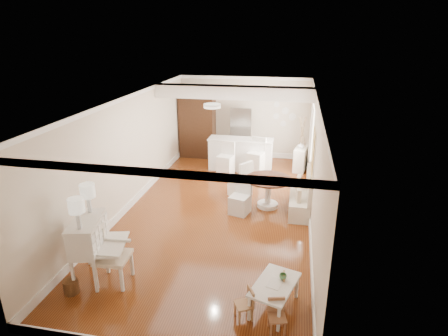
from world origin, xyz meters
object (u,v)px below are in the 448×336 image
(gustavian_armchair, at_px, (113,256))
(kids_table, at_px, (274,296))
(kids_chair_a, at_px, (244,304))
(slip_chair_far, at_px, (240,178))
(dining_table, at_px, (268,193))
(sideboard, at_px, (300,159))
(breakfast_counter, at_px, (241,154))
(wicker_basket, at_px, (71,286))
(secretary_bureau, at_px, (89,249))
(slip_chair_near, at_px, (240,196))
(pantry_cabinet, at_px, (197,125))
(fridge, at_px, (251,135))
(kids_chair_c, at_px, (277,317))
(bar_stool_right, at_px, (256,157))
(kids_chair_b, at_px, (276,287))
(bar_stool_left, at_px, (226,160))

(gustavian_armchair, height_order, kids_table, gustavian_armchair)
(kids_chair_a, relative_size, slip_chair_far, 0.54)
(dining_table, height_order, sideboard, dining_table)
(slip_chair_far, bearing_deg, breakfast_counter, -138.37)
(wicker_basket, bearing_deg, secretary_bureau, 73.34)
(secretary_bureau, relative_size, gustavian_armchair, 1.12)
(wicker_basket, bearing_deg, gustavian_armchair, 35.92)
(slip_chair_near, height_order, sideboard, slip_chair_near)
(kids_chair_a, relative_size, pantry_cabinet, 0.24)
(pantry_cabinet, distance_m, sideboard, 3.76)
(kids_chair_a, bearing_deg, wicker_basket, -118.67)
(slip_chair_near, bearing_deg, kids_chair_a, -64.42)
(dining_table, xyz_separation_m, fridge, (-0.90, 3.63, 0.51))
(gustavian_armchair, distance_m, sideboard, 7.24)
(slip_chair_near, distance_m, pantry_cabinet, 4.73)
(sideboard, bearing_deg, kids_table, -83.46)
(secretary_bureau, xyz_separation_m, breakfast_counter, (1.80, 6.12, -0.08))
(slip_chair_near, bearing_deg, gustavian_armchair, -104.29)
(kids_chair_c, bearing_deg, pantry_cabinet, 98.81)
(gustavian_armchair, height_order, kids_chair_c, gustavian_armchair)
(bar_stool_right, bearing_deg, dining_table, -57.65)
(kids_chair_b, relative_size, slip_chair_near, 0.58)
(secretary_bureau, distance_m, wicker_basket, 0.68)
(slip_chair_far, bearing_deg, kids_chair_a, 42.78)
(pantry_cabinet, bearing_deg, sideboard, -11.98)
(bar_stool_right, bearing_deg, kids_chair_a, -67.20)
(kids_table, relative_size, breakfast_counter, 0.47)
(secretary_bureau, height_order, breakfast_counter, secretary_bureau)
(wicker_basket, xyz_separation_m, kids_chair_b, (3.47, 0.47, 0.14))
(sideboard, bearing_deg, slip_chair_far, -114.64)
(secretary_bureau, bearing_deg, fridge, 61.09)
(wicker_basket, relative_size, sideboard, 0.33)
(breakfast_counter, bearing_deg, bar_stool_left, -115.13)
(slip_chair_near, height_order, bar_stool_left, bar_stool_left)
(secretary_bureau, height_order, pantry_cabinet, pantry_cabinet)
(gustavian_armchair, xyz_separation_m, dining_table, (2.44, 3.57, -0.14))
(kids_chair_b, bearing_deg, fridge, -171.57)
(pantry_cabinet, xyz_separation_m, fridge, (1.90, -0.03, -0.25))
(fridge, bearing_deg, slip_chair_near, -86.53)
(kids_chair_a, bearing_deg, gustavian_armchair, -129.05)
(slip_chair_far, relative_size, bar_stool_right, 0.86)
(secretary_bureau, distance_m, fridge, 7.45)
(slip_chair_far, distance_m, pantry_cabinet, 3.74)
(kids_table, xyz_separation_m, bar_stool_right, (-0.97, 5.92, 0.35))
(kids_chair_b, distance_m, dining_table, 3.56)
(wicker_basket, distance_m, sideboard, 7.91)
(kids_table, height_order, sideboard, sideboard)
(wicker_basket, relative_size, bar_stool_right, 0.22)
(kids_table, xyz_separation_m, pantry_cabinet, (-3.21, 7.39, 0.91))
(secretary_bureau, xyz_separation_m, bar_stool_right, (2.34, 5.73, -0.01))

